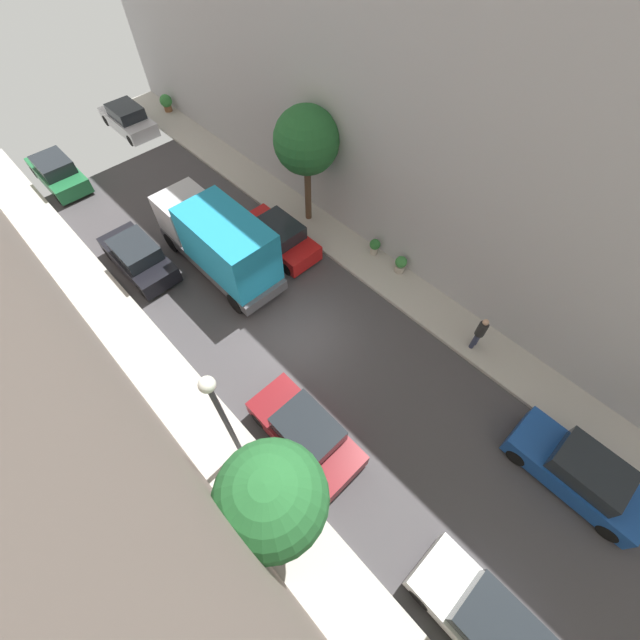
# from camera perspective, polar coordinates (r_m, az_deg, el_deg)

# --- Properties ---
(ground) EXTENTS (32.00, 32.00, 0.00)m
(ground) POSITION_cam_1_polar(r_m,az_deg,el_deg) (16.66, -2.96, -2.24)
(ground) COLOR #423F42
(sidewalk_left) EXTENTS (2.00, 44.00, 0.15)m
(sidewalk_left) POSITION_cam_1_polar(r_m,az_deg,el_deg) (15.63, -17.07, -12.69)
(sidewalk_left) COLOR #B7B2A8
(sidewalk_left) RESTS_ON ground
(sidewalk_right) EXTENTS (2.00, 44.00, 0.15)m
(sidewalk_right) POSITION_cam_1_polar(r_m,az_deg,el_deg) (18.88, 8.46, 6.74)
(sidewalk_right) COLOR #B7B2A8
(sidewalk_right) RESTS_ON ground
(building_right) EXTENTS (6.00, 44.00, 15.54)m
(building_right) POSITION_cam_1_polar(r_m,az_deg,el_deg) (17.40, 22.21, 30.77)
(building_right) COLOR #B2B2B7
(building_right) RESTS_ON ground
(parked_car_left_1) EXTENTS (1.78, 4.20, 1.57)m
(parked_car_left_1) POSITION_cam_1_polar(r_m,az_deg,el_deg) (14.00, 22.82, -34.83)
(parked_car_left_1) COLOR white
(parked_car_left_1) RESTS_ON ground
(parked_car_left_2) EXTENTS (1.78, 4.20, 1.57)m
(parked_car_left_2) POSITION_cam_1_polar(r_m,az_deg,el_deg) (14.08, -2.00, -15.53)
(parked_car_left_2) COLOR maroon
(parked_car_left_2) RESTS_ON ground
(parked_car_left_3) EXTENTS (1.78, 4.20, 1.57)m
(parked_car_left_3) POSITION_cam_1_polar(r_m,az_deg,el_deg) (20.15, -24.20, 8.09)
(parked_car_left_3) COLOR black
(parked_car_left_3) RESTS_ON ground
(parked_car_left_4) EXTENTS (1.78, 4.20, 1.57)m
(parked_car_left_4) POSITION_cam_1_polar(r_m,az_deg,el_deg) (27.15, -32.98, 17.01)
(parked_car_left_4) COLOR #1E6638
(parked_car_left_4) RESTS_ON ground
(parked_car_right_1) EXTENTS (1.78, 4.20, 1.57)m
(parked_car_right_1) POSITION_cam_1_polar(r_m,az_deg,el_deg) (15.97, 32.66, -17.56)
(parked_car_right_1) COLOR #194799
(parked_car_right_1) RESTS_ON ground
(parked_car_right_2) EXTENTS (1.78, 4.20, 1.57)m
(parked_car_right_2) POSITION_cam_1_polar(r_m,az_deg,el_deg) (19.43, -5.87, 11.56)
(parked_car_right_2) COLOR red
(parked_car_right_2) RESTS_ON ground
(parked_car_right_3) EXTENTS (1.78, 4.20, 1.57)m
(parked_car_right_3) POSITION_cam_1_polar(r_m,az_deg,el_deg) (30.16, -25.37, 24.14)
(parked_car_right_3) COLOR silver
(parked_car_right_3) RESTS_ON ground
(delivery_truck) EXTENTS (2.26, 6.60, 3.38)m
(delivery_truck) POSITION_cam_1_polar(r_m,az_deg,el_deg) (18.09, -14.07, 10.66)
(delivery_truck) COLOR #4C4C51
(delivery_truck) RESTS_ON ground
(pedestrian) EXTENTS (0.40, 0.36, 1.72)m
(pedestrian) POSITION_cam_1_polar(r_m,az_deg,el_deg) (16.60, 21.56, -1.64)
(pedestrian) COLOR #2D334C
(pedestrian) RESTS_ON sidewalk_right
(street_tree_1) EXTENTS (2.86, 2.86, 5.58)m
(street_tree_1) POSITION_cam_1_polar(r_m,az_deg,el_deg) (18.81, -1.92, 23.81)
(street_tree_1) COLOR brown
(street_tree_1) RESTS_ON sidewalk_right
(street_tree_2) EXTENTS (2.70, 2.70, 5.27)m
(street_tree_2) POSITION_cam_1_polar(r_m,az_deg,el_deg) (10.20, -6.88, -23.66)
(street_tree_2) COLOR brown
(street_tree_2) RESTS_ON sidewalk_left
(potted_plant_0) EXTENTS (0.76, 0.76, 1.02)m
(potted_plant_0) POSITION_cam_1_polar(r_m,az_deg,el_deg) (31.22, -20.81, 26.73)
(potted_plant_0) COLOR brown
(potted_plant_0) RESTS_ON sidewalk_right
(potted_plant_1) EXTENTS (0.53, 0.53, 0.84)m
(potted_plant_1) POSITION_cam_1_polar(r_m,az_deg,el_deg) (18.65, 11.26, 7.72)
(potted_plant_1) COLOR #B2A899
(potted_plant_1) RESTS_ON sidewalk_right
(potted_plant_2) EXTENTS (0.46, 0.46, 0.84)m
(potted_plant_2) POSITION_cam_1_polar(r_m,az_deg,el_deg) (13.92, -12.04, -22.31)
(potted_plant_2) COLOR #B2A899
(potted_plant_2) RESTS_ON sidewalk_left
(potted_plant_3) EXTENTS (0.50, 0.50, 0.82)m
(potted_plant_3) POSITION_cam_1_polar(r_m,az_deg,el_deg) (19.21, 7.71, 10.29)
(potted_plant_3) COLOR #B2A899
(potted_plant_3) RESTS_ON sidewalk_right
(lamp_post) EXTENTS (0.44, 0.44, 5.27)m
(lamp_post) POSITION_cam_1_polar(r_m,az_deg,el_deg) (11.51, -13.86, -12.23)
(lamp_post) COLOR #333338
(lamp_post) RESTS_ON sidewalk_left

